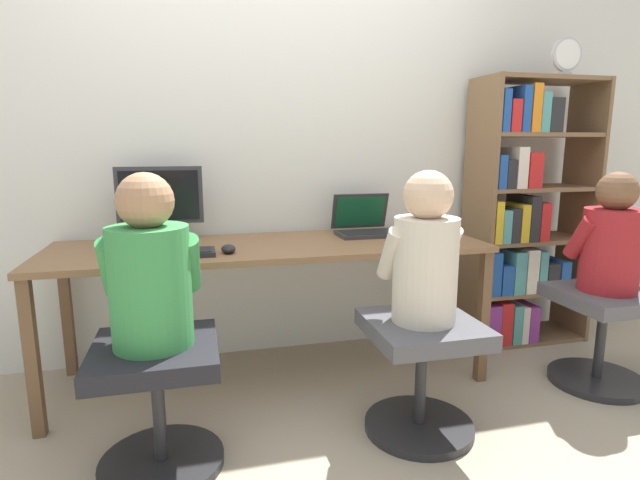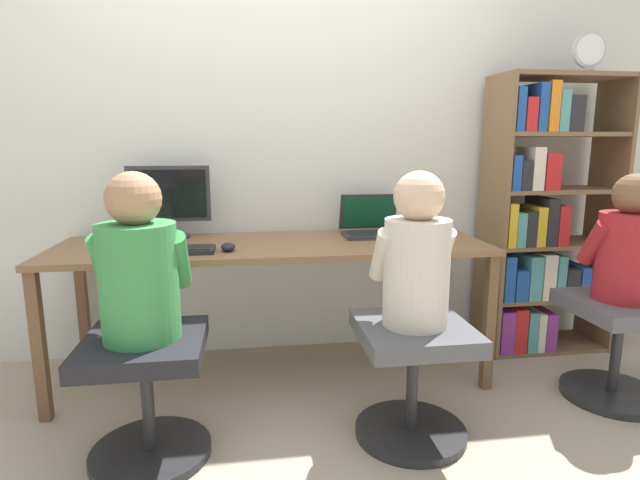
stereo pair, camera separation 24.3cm
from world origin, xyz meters
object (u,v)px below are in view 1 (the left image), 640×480
Objects in this scene: laptop at (365,226)px; bookshelf at (520,223)px; keyboard at (165,254)px; person_at_laptop at (425,255)px; desktop_monitor at (160,204)px; person_near_shelf at (611,240)px; person_at_monitor at (150,271)px; office_chair_right at (421,365)px; office_chair_left at (158,394)px; desk_clock at (567,55)px; office_chair_side at (602,328)px.

bookshelf is (0.99, -0.01, -0.02)m from laptop.
person_at_laptop is at bearing -24.90° from keyboard.
person_at_laptop is at bearing -38.88° from desktop_monitor.
desktop_monitor is 1.32× the size of laptop.
laptop is 1.23m from person_near_shelf.
person_at_monitor is (0.01, -0.86, -0.15)m from desktop_monitor.
office_chair_right is (-0.02, -0.80, -0.47)m from laptop.
desktop_monitor is 0.87× the size of office_chair_right.
office_chair_right is at bearing -0.51° from office_chair_left.
office_chair_left is 1.00× the size of office_chair_right.
person_at_laptop reaches higher than person_near_shelf.
desktop_monitor is 0.87m from person_at_monitor.
desktop_monitor is at bearing 162.23° from person_near_shelf.
laptop is 0.66× the size of office_chair_left.
laptop is 1.11m from keyboard.
bookshelf is 0.98m from desk_clock.
office_chair_left is at bearing -93.03° from keyboard.
person_near_shelf is at bearing 9.14° from person_at_laptop.
person_near_shelf reaches higher than office_chair_side.
laptop reaches higher than keyboard.
desktop_monitor is 0.87× the size of office_chair_left.
person_at_monitor is 1.26× the size of office_chair_side.
laptop reaches higher than office_chair_right.
office_chair_left is 0.47m from person_at_monitor.
office_chair_right is at bearing -148.74° from desk_clock.
desktop_monitor is 2.35m from office_chair_side.
laptop is at bearing 175.36° from desk_clock.
person_at_monitor is 1.01× the size of person_at_laptop.
bookshelf reaches higher than office_chair_left.
person_at_laptop is 1.25× the size of office_chair_side.
person_near_shelf is (1.08, 0.17, -0.02)m from person_at_laptop.
laptop is 0.20× the size of bookshelf.
desk_clock reaches higher than person_at_monitor.
desk_clock is at bearing 5.70° from keyboard.
person_near_shelf is (1.08, 0.18, 0.46)m from office_chair_right.
desktop_monitor is 2.27m from person_near_shelf.
desktop_monitor reaches higher than laptop.
person_at_monitor reaches higher than laptop.
office_chair_right is 0.31× the size of bookshelf.
keyboard is at bearing 171.62° from office_chair_side.
bookshelf is (2.08, -0.08, -0.17)m from desktop_monitor.
desktop_monitor reaches higher than keyboard.
office_chair_right is at bearing -91.29° from laptop.
office_chair_right is 1.36m from bookshelf.
desktop_monitor is at bearing 90.41° from office_chair_left.
person_at_monitor is at bearing -89.59° from desktop_monitor.
keyboard is 0.71× the size of person_at_monitor.
desk_clock is 0.42× the size of office_chair_side.
bookshelf is at bearing 96.87° from office_chair_side.
keyboard is 2.15m from person_near_shelf.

